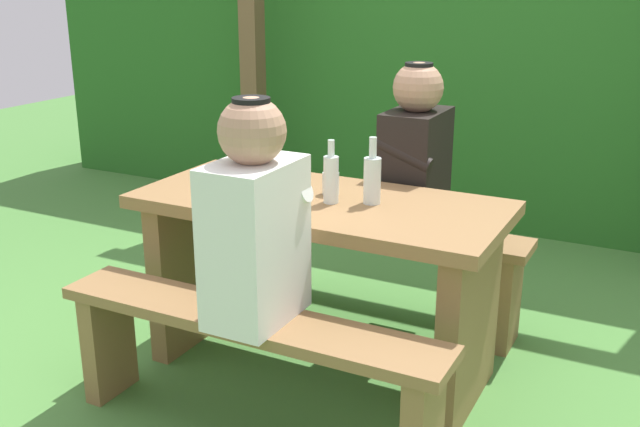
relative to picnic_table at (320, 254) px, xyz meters
name	(u,v)px	position (x,y,z in m)	size (l,w,h in m)	color
ground_plane	(320,367)	(0.00, 0.00, -0.49)	(12.00, 12.00, 0.00)	#4C853C
hedge_backdrop	(490,57)	(0.00, 2.36, 0.52)	(6.40, 0.77, 2.03)	#286622
pergola_post_left	(252,55)	(-1.34, 1.67, 0.54)	(0.12, 0.12, 2.05)	brown
picnic_table	(320,254)	(0.00, 0.00, 0.00)	(1.40, 0.64, 0.72)	olive
bench_near	(248,350)	(0.00, -0.53, -0.16)	(1.40, 0.24, 0.46)	olive
bench_far	(373,250)	(0.00, 0.53, -0.16)	(1.40, 0.24, 0.46)	olive
person_white_shirt	(255,220)	(0.04, -0.52, 0.30)	(0.25, 0.35, 0.72)	white
person_black_coat	(415,155)	(0.18, 0.52, 0.30)	(0.25, 0.35, 0.72)	black
drinking_glass	(331,183)	(0.01, 0.07, 0.27)	(0.06, 0.06, 0.08)	silver
bottle_left	(331,178)	(0.06, -0.03, 0.32)	(0.06, 0.06, 0.24)	silver
bottle_right	(372,178)	(0.20, 0.03, 0.32)	(0.06, 0.06, 0.25)	silver
cell_phone	(283,182)	(-0.23, 0.12, 0.23)	(0.07, 0.14, 0.01)	black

